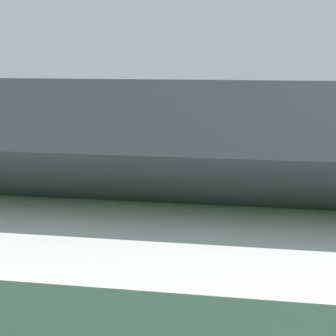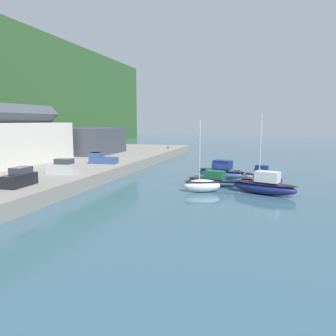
{
  "view_description": "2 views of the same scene",
  "coord_description": "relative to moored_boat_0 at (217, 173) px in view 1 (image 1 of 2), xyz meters",
  "views": [
    {
      "loc": [
        -10.89,
        46.9,
        12.73
      ],
      "look_at": [
        -4.8,
        5.99,
        2.49
      ],
      "focal_mm": 50.0,
      "sensor_mm": 36.0,
      "label": 1
    },
    {
      "loc": [
        -49.91,
        -6.56,
        9.07
      ],
      "look_at": [
        -1.9,
        7.66,
        1.88
      ],
      "focal_mm": 35.0,
      "sensor_mm": 36.0,
      "label": 2
    }
  ],
  "objects": [
    {
      "name": "harbor_clubhouse",
      "position": [
        4.39,
        33.98,
        4.77
      ],
      "size": [
        24.25,
        9.66,
        10.29
      ],
      "color": "silver",
      "rests_on": "quay_promenade"
    },
    {
      "name": "moored_boat_3",
      "position": [
        14.25,
        -1.04,
        -0.15
      ],
      "size": [
        2.9,
        5.76,
        2.12
      ],
      "rotation": [
        0.0,
        0.0,
        -0.08
      ],
      "color": "silver",
      "rests_on": "ground_plane"
    },
    {
      "name": "pickup_truck_0",
      "position": [
        9.91,
        19.6,
        1.7
      ],
      "size": [
        2.4,
        4.89,
        1.9
      ],
      "rotation": [
        0.0,
        0.0,
        0.1
      ],
      "color": "#2D4C84",
      "rests_on": "quay_promenade"
    },
    {
      "name": "ground_plane",
      "position": [
        9.03,
        -0.97,
        -0.89
      ],
      "size": [
        320.0,
        320.0,
        0.0
      ],
      "primitive_type": "plane",
      "color": "#385B70"
    },
    {
      "name": "moored_boat_5",
      "position": [
        6.44,
        -7.16,
        -0.27
      ],
      "size": [
        1.91,
        5.89,
        1.16
      ],
      "rotation": [
        0.0,
        0.0,
        -0.02
      ],
      "color": "red",
      "rests_on": "ground_plane"
    },
    {
      "name": "moored_boat_4",
      "position": [
        0.99,
        -7.68,
        0.19
      ],
      "size": [
        4.89,
        8.58,
        9.87
      ],
      "rotation": [
        0.0,
        0.0,
        -0.34
      ],
      "color": "navy",
      "rests_on": "ground_plane"
    },
    {
      "name": "moored_boat_1",
      "position": [
        4.94,
        -0.65,
        -0.15
      ],
      "size": [
        4.18,
        8.02,
        2.11
      ],
      "rotation": [
        0.0,
        0.0,
        -0.26
      ],
      "color": "#33568E",
      "rests_on": "ground_plane"
    },
    {
      "name": "moored_boat_0",
      "position": [
        0.0,
        0.0,
        0.0
      ],
      "size": [
        2.96,
        5.06,
        9.25
      ],
      "rotation": [
        0.0,
        0.0,
        0.28
      ],
      "color": "white",
      "rests_on": "ground_plane"
    },
    {
      "name": "moored_boat_2",
      "position": [
        10.39,
        -1.0,
        0.21
      ],
      "size": [
        4.77,
        8.26,
        2.97
      ],
      "rotation": [
        0.0,
        0.0,
        -0.32
      ],
      "color": "#33568E",
      "rests_on": "ground_plane"
    },
    {
      "name": "parked_car_0",
      "position": [
        -1.87,
        19.3,
        1.8
      ],
      "size": [
        2.1,
        4.32,
        2.16
      ],
      "rotation": [
        0.0,
        0.0,
        0.07
      ],
      "color": "#B7B7BC",
      "rests_on": "quay_promenade"
    },
    {
      "name": "moored_boat_6",
      "position": [
        10.5,
        -7.05,
        -0.03
      ],
      "size": [
        2.95,
        5.43,
        2.39
      ],
      "rotation": [
        0.0,
        0.0,
        -0.3
      ],
      "color": "white",
      "rests_on": "ground_plane"
    }
  ]
}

